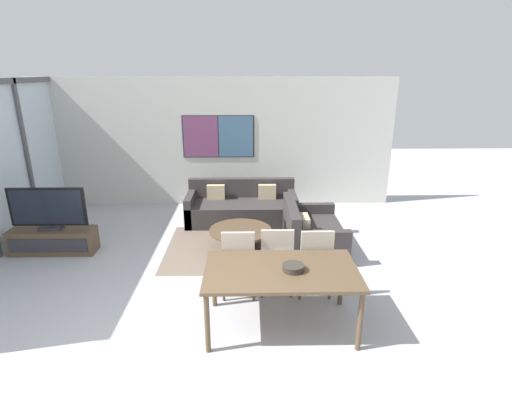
{
  "coord_description": "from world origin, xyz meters",
  "views": [
    {
      "loc": [
        0.73,
        -3.35,
        2.93
      ],
      "look_at": [
        0.85,
        2.48,
        0.95
      ],
      "focal_mm": 28.0,
      "sensor_mm": 36.0,
      "label": 1
    }
  ],
  "objects_px": {
    "dining_table": "(281,274)",
    "television": "(48,209)",
    "dining_chair_right": "(315,259)",
    "fruit_bowl": "(293,267)",
    "coffee_table": "(241,234)",
    "dining_chair_centre": "(277,258)",
    "tv_console": "(53,241)",
    "sofa_main": "(242,208)",
    "sofa_side": "(309,234)",
    "dining_chair_left": "(239,261)"
  },
  "relations": [
    {
      "from": "dining_table",
      "to": "dining_chair_right",
      "type": "height_order",
      "value": "dining_chair_right"
    },
    {
      "from": "dining_chair_right",
      "to": "sofa_side",
      "type": "bearing_deg",
      "value": 84.23
    },
    {
      "from": "coffee_table",
      "to": "dining_chair_right",
      "type": "relative_size",
      "value": 1.08
    },
    {
      "from": "coffee_table",
      "to": "dining_chair_right",
      "type": "xyz_separation_m",
      "value": [
        1.02,
        -1.53,
        0.27
      ]
    },
    {
      "from": "dining_table",
      "to": "fruit_bowl",
      "type": "bearing_deg",
      "value": -14.46
    },
    {
      "from": "tv_console",
      "to": "fruit_bowl",
      "type": "distance_m",
      "value": 4.4
    },
    {
      "from": "dining_table",
      "to": "dining_chair_centre",
      "type": "bearing_deg",
      "value": 90.0
    },
    {
      "from": "tv_console",
      "to": "sofa_side",
      "type": "height_order",
      "value": "sofa_side"
    },
    {
      "from": "dining_chair_left",
      "to": "dining_chair_centre",
      "type": "relative_size",
      "value": 1.0
    },
    {
      "from": "dining_chair_right",
      "to": "fruit_bowl",
      "type": "relative_size",
      "value": 3.89
    },
    {
      "from": "sofa_main",
      "to": "coffee_table",
      "type": "bearing_deg",
      "value": -90.0
    },
    {
      "from": "sofa_main",
      "to": "coffee_table",
      "type": "distance_m",
      "value": 1.35
    },
    {
      "from": "dining_table",
      "to": "dining_chair_left",
      "type": "relative_size",
      "value": 1.79
    },
    {
      "from": "sofa_side",
      "to": "dining_chair_centre",
      "type": "distance_m",
      "value": 1.59
    },
    {
      "from": "sofa_main",
      "to": "fruit_bowl",
      "type": "height_order",
      "value": "fruit_bowl"
    },
    {
      "from": "television",
      "to": "sofa_main",
      "type": "xyz_separation_m",
      "value": [
        3.14,
        1.45,
        -0.51
      ]
    },
    {
      "from": "dining_chair_centre",
      "to": "tv_console",
      "type": "bearing_deg",
      "value": 159.32
    },
    {
      "from": "sofa_main",
      "to": "fruit_bowl",
      "type": "relative_size",
      "value": 8.57
    },
    {
      "from": "coffee_table",
      "to": "dining_chair_centre",
      "type": "bearing_deg",
      "value": -70.97
    },
    {
      "from": "sofa_main",
      "to": "fruit_bowl",
      "type": "bearing_deg",
      "value": -79.85
    },
    {
      "from": "dining_chair_left",
      "to": "fruit_bowl",
      "type": "distance_m",
      "value": 0.99
    },
    {
      "from": "sofa_main",
      "to": "dining_table",
      "type": "xyz_separation_m",
      "value": [
        0.51,
        -3.57,
        0.42
      ]
    },
    {
      "from": "sofa_main",
      "to": "dining_table",
      "type": "bearing_deg",
      "value": -81.85
    },
    {
      "from": "sofa_side",
      "to": "dining_chair_centre",
      "type": "height_order",
      "value": "dining_chair_centre"
    },
    {
      "from": "fruit_bowl",
      "to": "dining_table",
      "type": "bearing_deg",
      "value": 165.54
    },
    {
      "from": "television",
      "to": "sofa_main",
      "type": "bearing_deg",
      "value": 24.74
    },
    {
      "from": "dining_chair_right",
      "to": "fruit_bowl",
      "type": "height_order",
      "value": "dining_chair_right"
    },
    {
      "from": "dining_chair_left",
      "to": "fruit_bowl",
      "type": "xyz_separation_m",
      "value": [
        0.64,
        -0.71,
        0.27
      ]
    },
    {
      "from": "television",
      "to": "dining_chair_centre",
      "type": "bearing_deg",
      "value": -20.7
    },
    {
      "from": "tv_console",
      "to": "sofa_side",
      "type": "xyz_separation_m",
      "value": [
        4.31,
        0.05,
        0.06
      ]
    },
    {
      "from": "dining_table",
      "to": "dining_chair_centre",
      "type": "relative_size",
      "value": 1.79
    },
    {
      "from": "sofa_main",
      "to": "dining_chair_right",
      "type": "height_order",
      "value": "dining_chair_right"
    },
    {
      "from": "fruit_bowl",
      "to": "sofa_main",
      "type": "bearing_deg",
      "value": 100.15
    },
    {
      "from": "television",
      "to": "dining_chair_centre",
      "type": "height_order",
      "value": "television"
    },
    {
      "from": "sofa_main",
      "to": "sofa_side",
      "type": "relative_size",
      "value": 1.51
    },
    {
      "from": "tv_console",
      "to": "dining_chair_centre",
      "type": "xyz_separation_m",
      "value": [
        3.65,
        -1.38,
        0.33
      ]
    },
    {
      "from": "sofa_main",
      "to": "television",
      "type": "bearing_deg",
      "value": -155.26
    },
    {
      "from": "coffee_table",
      "to": "dining_chair_centre",
      "type": "relative_size",
      "value": 1.08
    },
    {
      "from": "television",
      "to": "fruit_bowl",
      "type": "distance_m",
      "value": 4.36
    },
    {
      "from": "tv_console",
      "to": "coffee_table",
      "type": "relative_size",
      "value": 1.31
    },
    {
      "from": "dining_table",
      "to": "television",
      "type": "bearing_deg",
      "value": 149.88
    },
    {
      "from": "television",
      "to": "fruit_bowl",
      "type": "bearing_deg",
      "value": -29.63
    },
    {
      "from": "sofa_main",
      "to": "dining_chair_right",
      "type": "relative_size",
      "value": 2.2
    },
    {
      "from": "tv_console",
      "to": "fruit_bowl",
      "type": "bearing_deg",
      "value": -29.62
    },
    {
      "from": "television",
      "to": "coffee_table",
      "type": "xyz_separation_m",
      "value": [
        3.14,
        0.1,
        -0.51
      ]
    },
    {
      "from": "dining_table",
      "to": "dining_chair_right",
      "type": "distance_m",
      "value": 0.87
    },
    {
      "from": "dining_chair_left",
      "to": "television",
      "type": "bearing_deg",
      "value": 155.31
    },
    {
      "from": "television",
      "to": "dining_chair_right",
      "type": "bearing_deg",
      "value": -18.99
    },
    {
      "from": "sofa_main",
      "to": "dining_table",
      "type": "height_order",
      "value": "sofa_main"
    },
    {
      "from": "tv_console",
      "to": "television",
      "type": "distance_m",
      "value": 0.57
    }
  ]
}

